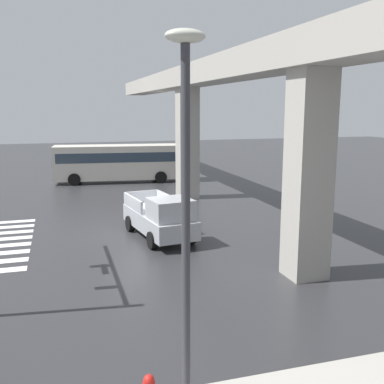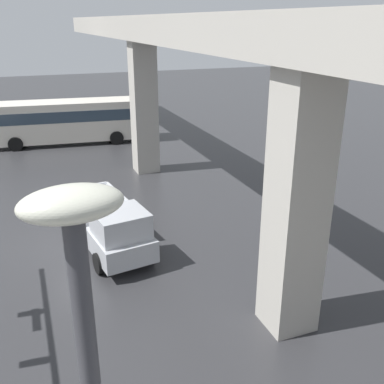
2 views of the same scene
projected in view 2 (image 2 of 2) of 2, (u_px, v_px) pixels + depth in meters
The scene contains 4 objects.
ground_plane at pixel (85, 238), 17.86m from camera, with size 120.00×120.00×0.00m, color #2D2D30.
elevated_overpass at pixel (193, 50), 16.83m from camera, with size 55.73×1.86×8.47m.
pickup_truck at pixel (111, 228), 16.53m from camera, with size 5.32×2.63×2.08m.
city_bus at pixel (71, 119), 31.18m from camera, with size 3.73×11.01×2.99m.
Camera 2 is at (16.45, -1.69, 8.24)m, focal length 41.28 mm.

